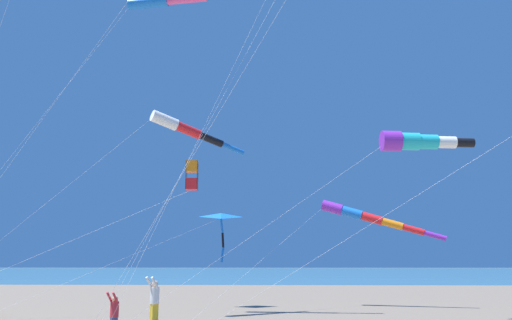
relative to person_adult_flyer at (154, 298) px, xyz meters
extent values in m
cube|color=#386B84|center=(-161.09, -5.74, -1.07)|extent=(240.00, 600.00, 0.01)
cube|color=gold|center=(-0.01, 0.01, -0.66)|extent=(0.36, 0.32, 0.84)
cylinder|color=silver|center=(-0.01, 0.01, 0.11)|extent=(0.53, 0.53, 0.69)
sphere|color=tan|center=(-0.01, 0.01, 0.59)|extent=(0.26, 0.26, 0.26)
cylinder|color=silver|center=(0.23, 0.05, 0.64)|extent=(0.40, 0.33, 0.53)
cylinder|color=silver|center=(0.03, -0.23, 0.64)|extent=(0.40, 0.33, 0.53)
cylinder|color=#B72833|center=(3.76, -0.56, -0.15)|extent=(0.40, 0.40, 0.54)
sphere|color=tan|center=(3.76, -0.56, 0.22)|extent=(0.20, 0.20, 0.20)
cylinder|color=#B72833|center=(3.94, -0.50, 0.26)|extent=(0.33, 0.22, 0.41)
cylinder|color=#B72833|center=(3.82, -0.74, 0.26)|extent=(0.33, 0.22, 0.41)
cylinder|color=purple|center=(3.44, 9.45, 5.92)|extent=(0.82, 0.76, 0.77)
cylinder|color=#1EB7C6|center=(3.39, 10.15, 5.91)|extent=(0.71, 0.75, 0.67)
cylinder|color=#1EB7C6|center=(3.33, 10.84, 5.90)|extent=(0.61, 0.74, 0.56)
cylinder|color=white|center=(3.28, 11.54, 5.89)|extent=(0.50, 0.74, 0.46)
cylinder|color=black|center=(3.23, 12.23, 5.89)|extent=(0.40, 0.73, 0.35)
cylinder|color=white|center=(2.30, 4.01, 2.33)|extent=(2.35, 10.19, 6.81)
cylinder|color=white|center=(1.65, -4.59, 7.51)|extent=(0.80, 10.36, 17.17)
pyramid|color=blue|center=(-9.12, 1.85, 4.33)|extent=(1.51, 2.08, 0.49)
cylinder|color=black|center=(-9.14, 1.85, 4.21)|extent=(1.70, 0.24, 0.39)
cylinder|color=blue|center=(-9.16, 1.90, 3.68)|extent=(0.21, 0.28, 0.89)
cylinder|color=black|center=(-9.13, 1.99, 2.81)|extent=(0.29, 0.25, 0.89)
cylinder|color=blue|center=(-9.05, 1.98, 1.94)|extent=(0.24, 0.26, 0.88)
cylinder|color=white|center=(-4.78, -3.11, 1.54)|extent=(8.73, 9.92, 5.22)
cylinder|color=white|center=(0.75, 3.40, 9.65)|extent=(5.03, 9.58, 21.46)
cylinder|color=blue|center=(-5.03, -2.11, 16.21)|extent=(0.82, 2.36, 0.68)
cylinder|color=white|center=(-2.61, -7.54, 7.47)|extent=(5.08, 8.59, 17.10)
cylinder|color=white|center=(2.50, 2.64, 7.52)|extent=(4.17, 6.71, 17.20)
cube|color=orange|center=(-0.10, 1.45, 5.66)|extent=(0.53, 0.53, 0.50)
cube|color=red|center=(-0.10, 1.45, 4.86)|extent=(0.53, 0.53, 0.50)
cylinder|color=black|center=(-0.36, 1.68, 5.26)|extent=(0.02, 0.02, 1.29)
cylinder|color=black|center=(-0.33, 1.18, 5.26)|extent=(0.02, 0.02, 1.29)
cylinder|color=black|center=(0.13, 1.72, 5.26)|extent=(0.02, 0.02, 1.29)
cylinder|color=black|center=(0.17, 1.22, 5.26)|extent=(0.02, 0.02, 1.29)
cylinder|color=white|center=(0.65, -4.87, 1.77)|extent=(1.51, 12.65, 5.69)
cylinder|color=purple|center=(-10.35, 8.75, 4.89)|extent=(1.00, 1.52, 1.00)
cylinder|color=blue|center=(-10.04, 9.91, 4.52)|extent=(0.93, 1.48, 0.93)
cylinder|color=red|center=(-9.73, 11.08, 4.15)|extent=(0.85, 1.44, 0.86)
cylinder|color=orange|center=(-9.42, 12.24, 3.78)|extent=(0.77, 1.40, 0.79)
cylinder|color=red|center=(-9.11, 13.40, 3.41)|extent=(0.70, 1.37, 0.72)
cylinder|color=purple|center=(-8.80, 14.57, 3.04)|extent=(0.62, 1.33, 0.65)
cylinder|color=white|center=(-5.59, 4.77, 1.92)|extent=(9.84, 6.80, 5.99)
cylinder|color=white|center=(-3.51, -0.60, 8.75)|extent=(1.33, 1.59, 0.94)
cylinder|color=red|center=(-4.24, 0.54, 8.40)|extent=(1.22, 1.51, 0.83)
cylinder|color=black|center=(-4.97, 1.67, 8.05)|extent=(1.11, 1.42, 0.73)
cylinder|color=blue|center=(-5.70, 2.80, 7.70)|extent=(1.00, 1.34, 0.62)
cylinder|color=white|center=(-2.49, -6.61, 3.85)|extent=(1.31, 10.91, 9.85)
cylinder|color=white|center=(7.58, 4.81, 8.32)|extent=(3.23, 11.51, 18.78)
cylinder|color=white|center=(4.68, 8.21, 2.66)|extent=(4.34, 12.04, 7.47)
camera|label=1|loc=(22.61, 5.05, 1.43)|focal=36.73mm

